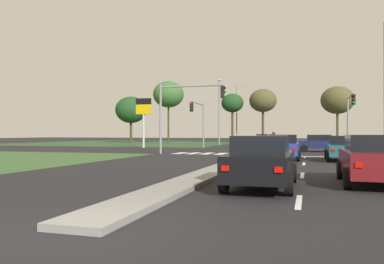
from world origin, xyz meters
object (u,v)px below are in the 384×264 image
treeline_fifth (337,100)px  car_white_near (271,139)px  car_blue_seventh (284,147)px  car_navy_second (321,143)px  car_maroon_sixth (373,159)px  treeline_near (131,110)px  car_beige_eighth (263,139)px  traffic_signal_near_left (184,105)px  street_lamp_fourth (238,111)px  treeline_third (232,103)px  car_teal_fifth (343,148)px  pedestrian_at_median (274,137)px  treeline_second (168,95)px  traffic_signal_far_right (350,111)px  treeline_fourth (263,101)px  street_lamp_third (219,109)px  fuel_price_totem (144,112)px  traffic_signal_far_left (199,116)px  car_black_third (262,161)px

treeline_fifth → car_white_near: bearing=163.8°
car_blue_seventh → car_navy_second: bearing=77.7°
car_maroon_sixth → car_blue_seventh: 11.72m
treeline_near → car_navy_second: bearing=-38.7°
car_blue_seventh → car_beige_eighth: car_blue_seventh is taller
car_navy_second → traffic_signal_near_left: 13.15m
car_maroon_sixth → street_lamp_fourth: bearing=104.4°
car_navy_second → car_beige_eighth: bearing=-159.1°
treeline_third → car_teal_fifth: bearing=-70.2°
treeline_near → treeline_fifth: size_ratio=0.90×
car_white_near → car_teal_fifth: (8.08, -41.73, -0.00)m
pedestrian_at_median → treeline_third: size_ratio=0.22×
car_white_near → treeline_second: (-16.64, -4.84, 7.48)m
traffic_signal_far_right → treeline_fourth: 27.39m
treeline_fourth → treeline_fifth: (11.54, -1.58, -0.32)m
traffic_signal_near_left → street_lamp_third: bearing=96.5°
pedestrian_at_median → fuel_price_totem: bearing=-99.6°
traffic_signal_near_left → treeline_near: (-19.94, 31.72, 1.80)m
street_lamp_fourth → treeline_second: size_ratio=0.98×
treeline_second → treeline_fourth: treeline_second is taller
traffic_signal_far_right → car_beige_eighth: bearing=123.5°
treeline_near → treeline_fourth: (22.08, 4.30, 1.39)m
car_white_near → treeline_fourth: size_ratio=0.47×
car_beige_eighth → traffic_signal_far_left: 16.16m
car_beige_eighth → traffic_signal_far_right: size_ratio=0.84×
traffic_signal_near_left → treeline_near: 37.51m
treeline_fifth → car_teal_fifth: bearing=-93.5°
car_maroon_sixth → car_blue_seventh: bearing=107.0°
car_teal_fifth → car_maroon_sixth: 11.11m
traffic_signal_far_left → car_navy_second: bearing=-17.4°
traffic_signal_far_left → car_beige_eighth: bearing=71.1°
car_beige_eighth → car_maroon_sixth: bearing=101.1°
car_blue_seventh → treeline_near: treeline_near is taller
treeline_fourth → car_blue_seventh: bearing=-81.9°
car_black_third → street_lamp_third: (-10.85, 42.19, 4.36)m
street_lamp_third → treeline_second: size_ratio=0.88×
car_maroon_sixth → car_black_third: bearing=-153.7°
car_navy_second → fuel_price_totem: size_ratio=0.81×
street_lamp_fourth → pedestrian_at_median: street_lamp_fourth is taller
street_lamp_third → car_black_third: bearing=-75.6°
car_white_near → car_teal_fifth: bearing=101.0°
street_lamp_fourth → treeline_fifth: (16.46, -5.17, 1.07)m
traffic_signal_near_left → fuel_price_totem: fuel_price_totem is taller
traffic_signal_far_left → traffic_signal_far_right: size_ratio=0.94×
car_teal_fifth → car_blue_seventh: bearing=178.4°
car_black_third → treeline_near: treeline_near is taller
car_beige_eighth → treeline_fifth: 14.54m
treeline_fifth → traffic_signal_far_left: bearing=-124.1°
car_blue_seventh → street_lamp_third: bearing=110.1°
car_blue_seventh → treeline_fifth: bearing=81.5°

